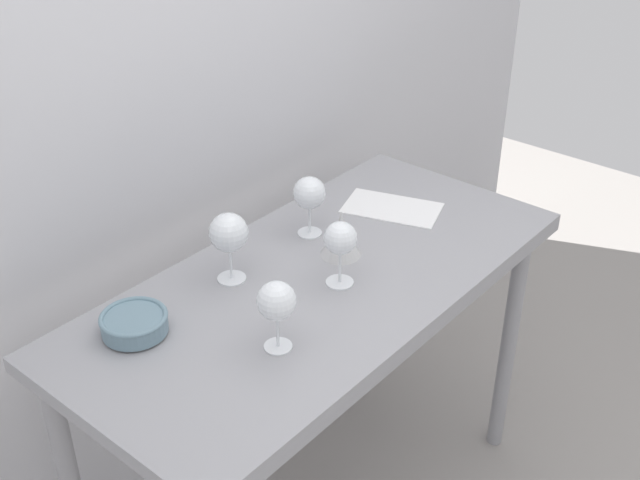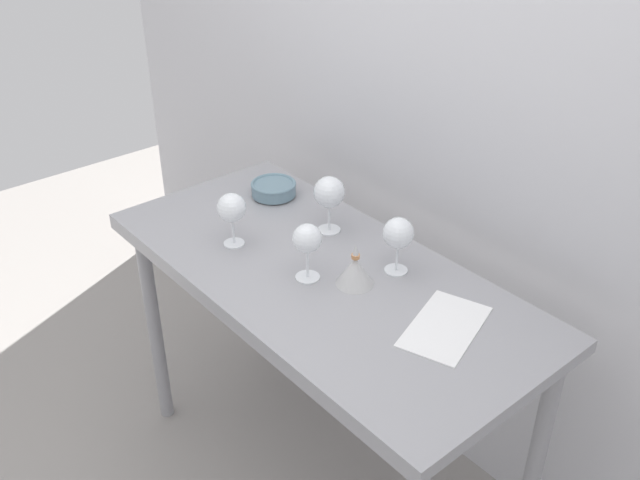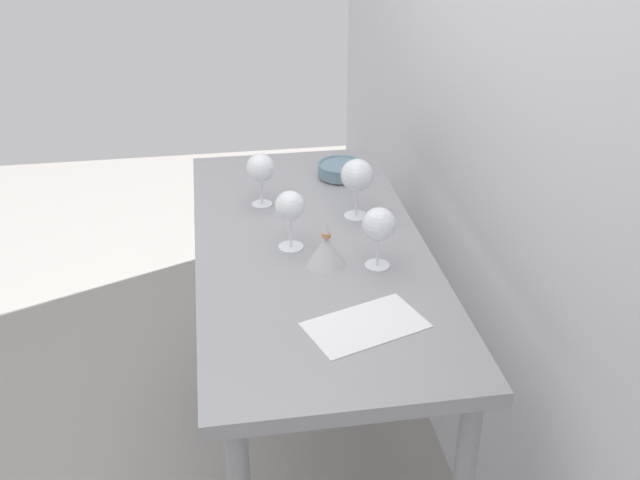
% 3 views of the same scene
% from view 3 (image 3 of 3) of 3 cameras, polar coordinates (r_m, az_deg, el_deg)
% --- Properties ---
extents(ground_plane, '(6.00, 6.00, 0.00)m').
position_cam_3_polar(ground_plane, '(2.64, -0.49, -17.66)').
color(ground_plane, gray).
extents(back_wall, '(3.80, 0.04, 2.60)m').
position_cam_3_polar(back_wall, '(2.05, 13.28, 10.58)').
color(back_wall, silver).
rests_on(back_wall, ground_plane).
extents(steel_counter, '(1.40, 0.65, 0.90)m').
position_cam_3_polar(steel_counter, '(2.14, -0.74, -2.81)').
color(steel_counter, gray).
rests_on(steel_counter, ground_plane).
extents(wine_glass_far_left, '(0.10, 0.10, 0.19)m').
position_cam_3_polar(wine_glass_far_left, '(2.19, 2.90, 4.95)').
color(wine_glass_far_left, white).
rests_on(wine_glass_far_left, steel_counter).
extents(wine_glass_near_center, '(0.08, 0.08, 0.17)m').
position_cam_3_polar(wine_glass_near_center, '(2.01, -2.36, 2.54)').
color(wine_glass_near_center, white).
rests_on(wine_glass_near_center, steel_counter).
extents(wine_glass_near_left, '(0.09, 0.09, 0.17)m').
position_cam_3_polar(wine_glass_near_left, '(2.27, -4.66, 5.54)').
color(wine_glass_near_left, white).
rests_on(wine_glass_near_left, steel_counter).
extents(wine_glass_far_right, '(0.09, 0.09, 0.17)m').
position_cam_3_polar(wine_glass_far_right, '(1.92, 4.62, 1.12)').
color(wine_glass_far_right, white).
rests_on(wine_glass_far_right, steel_counter).
extents(tasting_sheet_upper, '(0.24, 0.32, 0.00)m').
position_cam_3_polar(tasting_sheet_upper, '(1.75, 3.57, -6.64)').
color(tasting_sheet_upper, white).
rests_on(tasting_sheet_upper, steel_counter).
extents(tasting_bowl, '(0.16, 0.16, 0.05)m').
position_cam_3_polar(tasting_bowl, '(2.50, 1.62, 5.54)').
color(tasting_bowl, '#4C4C4C').
rests_on(tasting_bowl, steel_counter).
extents(decanter_funnel, '(0.11, 0.11, 0.13)m').
position_cam_3_polar(decanter_funnel, '(1.96, 0.50, -0.82)').
color(decanter_funnel, '#BABABA').
rests_on(decanter_funnel, steel_counter).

